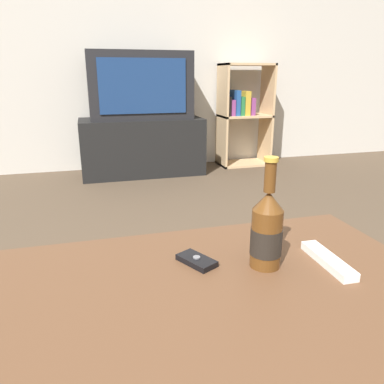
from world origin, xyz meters
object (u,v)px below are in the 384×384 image
Objects in this scene: bookshelf at (243,112)px; cell_phone at (197,260)px; tv_stand at (142,146)px; beer_bottle at (267,230)px; television at (140,86)px; remote_control at (328,260)px.

cell_phone is (-1.23, -2.65, -0.08)m from bookshelf.
cell_phone is at bearing -95.15° from tv_stand.
bookshelf is at bearing 5.14° from tv_stand.
tv_stand is 2.63m from beer_bottle.
bookshelf is at bearing 68.25° from beer_bottle.
television is 2.59m from cell_phone.
remote_control is at bearing -12.72° from beer_bottle.
tv_stand is 2.66m from remote_control.
beer_bottle is (-0.08, -2.62, 0.28)m from tv_stand.
television is 1.04m from bookshelf.
beer_bottle reaches higher than remote_control.
bookshelf is at bearing 37.20° from cell_phone.
bookshelf is 2.93m from cell_phone.
remote_control reaches higher than cell_phone.
television reaches higher than bookshelf.
cell_phone is at bearing -114.92° from bookshelf.
television is 7.93× the size of cell_phone.
television is 0.90× the size of bookshelf.
television is at bearing 88.28° from beer_bottle.
beer_bottle is 0.17m from remote_control.
bookshelf reaches higher than tv_stand.
remote_control is (0.30, -0.09, 0.00)m from cell_phone.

